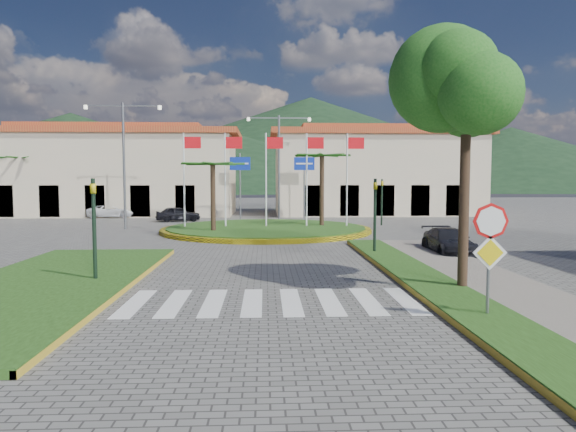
{
  "coord_description": "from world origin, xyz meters",
  "views": [
    {
      "loc": [
        -0.06,
        -9.08,
        3.16
      ],
      "look_at": [
        0.7,
        8.0,
        1.95
      ],
      "focal_mm": 32.0,
      "sensor_mm": 36.0,
      "label": 1
    }
  ],
  "objects_px": {
    "deciduous_tree": "(467,106)",
    "car_side_right": "(448,241)",
    "stop_sign": "(490,242)",
    "car_dark_b": "(378,208)",
    "car_dark_a": "(178,214)",
    "white_van": "(112,211)",
    "roundabout_island": "(266,229)"
  },
  "relations": [
    {
      "from": "roundabout_island",
      "to": "car_side_right",
      "type": "relative_size",
      "value": 3.38
    },
    {
      "from": "stop_sign",
      "to": "car_dark_a",
      "type": "bearing_deg",
      "value": 112.4
    },
    {
      "from": "car_dark_b",
      "to": "car_side_right",
      "type": "distance_m",
      "value": 24.6
    },
    {
      "from": "car_dark_b",
      "to": "car_side_right",
      "type": "relative_size",
      "value": 0.92
    },
    {
      "from": "stop_sign",
      "to": "white_van",
      "type": "distance_m",
      "value": 36.63
    },
    {
      "from": "roundabout_island",
      "to": "car_dark_a",
      "type": "relative_size",
      "value": 3.82
    },
    {
      "from": "deciduous_tree",
      "to": "car_dark_b",
      "type": "relative_size",
      "value": 1.97
    },
    {
      "from": "roundabout_island",
      "to": "car_dark_b",
      "type": "xyz_separation_m",
      "value": [
        10.11,
        14.75,
        0.4
      ]
    },
    {
      "from": "car_dark_b",
      "to": "car_side_right",
      "type": "height_order",
      "value": "car_dark_b"
    },
    {
      "from": "roundabout_island",
      "to": "car_dark_b",
      "type": "height_order",
      "value": "roundabout_island"
    },
    {
      "from": "stop_sign",
      "to": "car_side_right",
      "type": "xyz_separation_m",
      "value": [
        2.83,
        10.3,
        -1.25
      ]
    },
    {
      "from": "car_dark_b",
      "to": "roundabout_island",
      "type": "bearing_deg",
      "value": 158.35
    },
    {
      "from": "white_van",
      "to": "roundabout_island",
      "type": "bearing_deg",
      "value": -137.53
    },
    {
      "from": "roundabout_island",
      "to": "car_dark_b",
      "type": "bearing_deg",
      "value": 55.57
    },
    {
      "from": "stop_sign",
      "to": "car_dark_b",
      "type": "distance_m",
      "value": 35.2
    },
    {
      "from": "car_dark_a",
      "to": "car_dark_b",
      "type": "bearing_deg",
      "value": -84.69
    },
    {
      "from": "car_dark_a",
      "to": "stop_sign",
      "type": "bearing_deg",
      "value": -174.21
    },
    {
      "from": "car_dark_a",
      "to": "car_dark_b",
      "type": "xyz_separation_m",
      "value": [
        16.77,
        6.75,
        0.0
      ]
    },
    {
      "from": "deciduous_tree",
      "to": "stop_sign",
      "type": "bearing_deg",
      "value": -101.18
    },
    {
      "from": "deciduous_tree",
      "to": "car_dark_b",
      "type": "distance_m",
      "value": 32.41
    },
    {
      "from": "stop_sign",
      "to": "car_side_right",
      "type": "bearing_deg",
      "value": 74.65
    },
    {
      "from": "car_dark_a",
      "to": "car_side_right",
      "type": "height_order",
      "value": "car_dark_a"
    },
    {
      "from": "stop_sign",
      "to": "deciduous_tree",
      "type": "xyz_separation_m",
      "value": [
        0.6,
        3.04,
        3.38
      ]
    },
    {
      "from": "car_dark_a",
      "to": "car_dark_b",
      "type": "height_order",
      "value": "car_dark_b"
    },
    {
      "from": "car_dark_b",
      "to": "car_dark_a",
      "type": "bearing_deg",
      "value": 124.7
    },
    {
      "from": "white_van",
      "to": "car_side_right",
      "type": "distance_m",
      "value": 29.9
    },
    {
      "from": "car_dark_a",
      "to": "car_side_right",
      "type": "relative_size",
      "value": 0.88
    },
    {
      "from": "deciduous_tree",
      "to": "car_side_right",
      "type": "relative_size",
      "value": 1.81
    },
    {
      "from": "roundabout_island",
      "to": "white_van",
      "type": "xyz_separation_m",
      "value": [
        -12.78,
        12.03,
        0.38
      ]
    },
    {
      "from": "car_side_right",
      "to": "car_dark_a",
      "type": "bearing_deg",
      "value": 130.36
    },
    {
      "from": "stop_sign",
      "to": "car_dark_a",
      "type": "height_order",
      "value": "stop_sign"
    },
    {
      "from": "deciduous_tree",
      "to": "white_van",
      "type": "xyz_separation_m",
      "value": [
        -18.27,
        29.03,
        -4.63
      ]
    }
  ]
}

